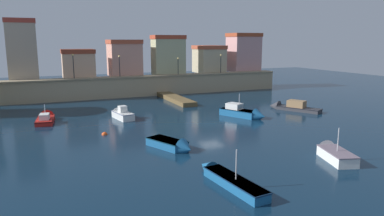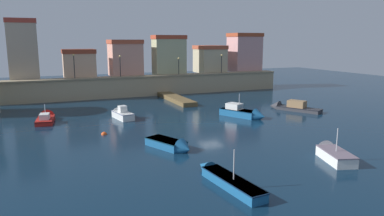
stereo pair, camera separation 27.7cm
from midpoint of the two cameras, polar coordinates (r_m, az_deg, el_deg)
The scene contains 16 objects.
ground_plane at distance 40.76m, azimuth 2.90°, elevation -2.51°, with size 134.42×134.42×0.00m, color #0C2338.
quay_wall at distance 62.12m, azimuth -6.74°, elevation 3.62°, with size 48.99×2.54×3.43m.
old_town_backdrop at distance 65.60m, azimuth -5.53°, elevation 8.30°, with size 45.39×5.51×9.46m.
pier_dock at distance 56.22m, azimuth -2.80°, elevation 1.49°, with size 2.22×11.99×0.70m.
quay_lamp_0 at distance 59.40m, azimuth -18.54°, elevation 6.91°, with size 0.32×0.32×3.84m.
quay_lamp_1 at distance 60.47m, azimuth -11.63°, elevation 7.12°, with size 0.32×0.32×3.51m.
quay_lamp_2 at distance 63.42m, azimuth -2.36°, elevation 7.19°, with size 0.32×0.32×2.95m.
quay_lamp_3 at distance 66.92m, azimuth 4.50°, elevation 7.57°, with size 0.32×0.32×3.39m.
moored_boat_0 at distance 45.46m, azimuth -22.42°, elevation -1.49°, with size 2.38×5.68×2.68m.
moored_boat_1 at distance 30.90m, azimuth 21.29°, elevation -6.70°, with size 2.96×4.93×3.03m.
moored_boat_2 at distance 44.53m, azimuth 8.12°, elevation -0.74°, with size 4.27×6.23×3.31m.
moored_boat_3 at distance 50.47m, azimuth 15.27°, elevation 0.18°, with size 4.92×7.15×1.97m.
moored_boat_4 at distance 31.26m, azimuth -3.24°, elevation -5.91°, with size 3.46×5.10×1.59m.
moored_boat_5 at distance 24.20m, azimuth 5.14°, elevation -11.05°, with size 1.88×7.13×2.88m.
moored_boat_6 at distance 44.39m, azimuth -11.43°, elevation -0.95°, with size 2.24×4.84×1.89m.
mooring_buoy_0 at distance 37.08m, azimuth -13.98°, elevation -4.16°, with size 0.57×0.57×0.57m, color #EA4C19.
Camera 1 is at (-17.75, -35.50, 9.30)m, focal length 33.44 mm.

